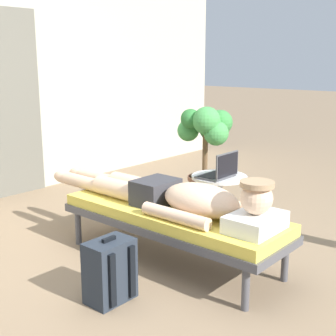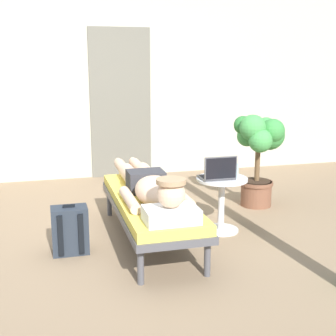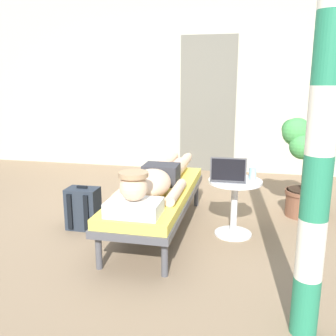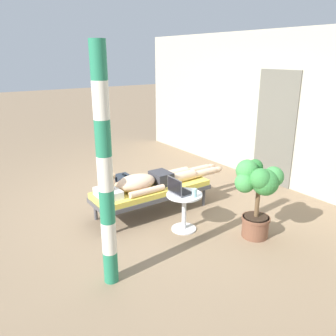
# 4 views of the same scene
# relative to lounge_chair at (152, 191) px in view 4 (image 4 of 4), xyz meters

# --- Properties ---
(ground_plane) EXTENTS (40.00, 40.00, 0.00)m
(ground_plane) POSITION_rel_lounge_chair_xyz_m (-0.20, 0.09, -0.35)
(ground_plane) COLOR #8C7256
(house_wall_back) EXTENTS (7.60, 0.20, 2.70)m
(house_wall_back) POSITION_rel_lounge_chair_xyz_m (0.00, 2.62, 1.00)
(house_wall_back) COLOR #B2AD99
(house_wall_back) RESTS_ON ground
(house_door_panel) EXTENTS (0.84, 0.03, 2.04)m
(house_door_panel) POSITION_rel_lounge_chair_xyz_m (0.17, 2.51, 0.67)
(house_door_panel) COLOR #625F54
(house_door_panel) RESTS_ON ground
(lounge_chair) EXTENTS (0.61, 1.80, 0.42)m
(lounge_chair) POSITION_rel_lounge_chair_xyz_m (0.00, 0.00, 0.00)
(lounge_chair) COLOR #4C4C51
(lounge_chair) RESTS_ON ground
(person_reclining) EXTENTS (0.53, 2.17, 0.33)m
(person_reclining) POSITION_rel_lounge_chair_xyz_m (-0.00, -0.03, 0.17)
(person_reclining) COLOR white
(person_reclining) RESTS_ON lounge_chair
(side_table) EXTENTS (0.48, 0.48, 0.52)m
(side_table) POSITION_rel_lounge_chair_xyz_m (0.71, 0.07, 0.01)
(side_table) COLOR silver
(side_table) RESTS_ON ground
(laptop) EXTENTS (0.31, 0.24, 0.23)m
(laptop) POSITION_rel_lounge_chair_xyz_m (0.65, 0.02, 0.24)
(laptop) COLOR #4C4C51
(laptop) RESTS_ON side_table
(drink_glass) EXTENTS (0.06, 0.06, 0.11)m
(drink_glass) POSITION_rel_lounge_chair_xyz_m (0.86, 0.11, 0.23)
(drink_glass) COLOR #99D8E5
(drink_glass) RESTS_ON side_table
(backpack) EXTENTS (0.30, 0.26, 0.42)m
(backpack) POSITION_rel_lounge_chair_xyz_m (-0.71, -0.08, -0.15)
(backpack) COLOR #262D38
(backpack) RESTS_ON ground
(potted_plant) EXTENTS (0.54, 0.62, 1.04)m
(potted_plant) POSITION_rel_lounge_chair_xyz_m (1.40, 0.70, 0.33)
(potted_plant) COLOR brown
(potted_plant) RESTS_ON ground
(porch_post) EXTENTS (0.15, 0.15, 2.41)m
(porch_post) POSITION_rel_lounge_chair_xyz_m (1.16, -1.24, 0.86)
(porch_post) COLOR #267F59
(porch_post) RESTS_ON ground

